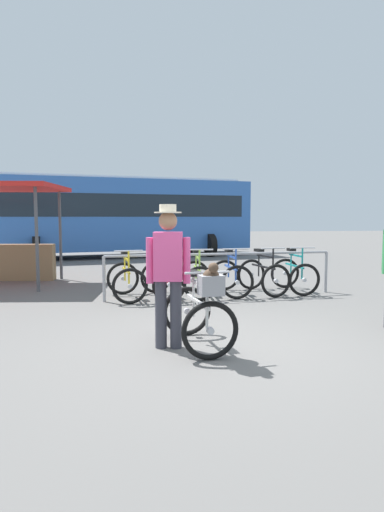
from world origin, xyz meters
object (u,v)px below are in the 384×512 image
Objects in this scene: racked_bike_red at (162,279)px; bus_distant at (123,213)px; racked_bike_blue at (231,277)px; racked_bike_teal at (294,275)px; racked_bike_lime at (197,278)px; racked_bike_black at (263,276)px; featured_bicycle at (200,309)px; racked_bike_yellow at (126,280)px; person_with_featured_bike at (168,270)px.

bus_distant is at bearing 96.61° from racked_bike_red.
racked_bike_blue and racked_bike_teal have the same top height.
racked_bike_lime is at bearing -78.98° from bus_distant.
racked_bike_black is at bearing 5.73° from racked_bike_red.
racked_bike_lime is 3.45m from featured_bicycle.
featured_bicycle is (-1.13, -3.49, 0.12)m from racked_bike_blue.
racked_bike_black is at bearing -70.38° from bus_distant.
racked_bike_teal is at bearing 55.17° from featured_bicycle.
racked_bike_yellow is 3.42m from featured_bicycle.
racked_bike_lime is (1.39, 0.14, 0.00)m from racked_bike_yellow.
bus_distant is (-3.13, 8.78, 1.37)m from racked_bike_black.
racked_bike_teal is 0.66× the size of person_with_featured_bike.
racked_bike_lime and racked_bike_teal have the same top height.
racked_bike_teal is at bearing 5.73° from racked_bike_black.
racked_bike_teal is 0.92× the size of featured_bicycle.
racked_bike_lime is 0.65× the size of person_with_featured_bike.
racked_bike_yellow and racked_bike_black have the same top height.
racked_bike_yellow is 3.26m from person_with_featured_bike.
racked_bike_lime is 0.11× the size of bus_distant.
racked_bike_blue is 9.28m from bus_distant.
bus_distant reaches higher than racked_bike_blue.
racked_bike_teal is at bearing 5.73° from racked_bike_blue.
racked_bike_yellow is at bearing -174.27° from racked_bike_blue.
racked_bike_red is 0.70m from racked_bike_lime.
racked_bike_teal is (2.79, 0.28, 0.00)m from racked_bike_red.
racked_bike_yellow is 1.04× the size of racked_bike_lime.
person_with_featured_bike is at bearing -129.57° from racked_bike_teal.
bus_distant is (-0.35, 9.06, 1.37)m from racked_bike_yellow.
racked_bike_black is 1.05× the size of racked_bike_teal.
racked_bike_black is 4.12m from person_with_featured_bike.
featured_bicycle reaches higher than racked_bike_teal.
racked_bike_lime is 1.00× the size of racked_bike_blue.
racked_bike_black is 0.70× the size of person_with_featured_bike.
racked_bike_teal is (1.39, 0.14, 0.00)m from racked_bike_blue.
bus_distant is at bearing 101.02° from racked_bike_lime.
featured_bicycle is 0.61m from person_with_featured_bike.
person_with_featured_bike is at bearing -91.98° from racked_bike_red.
person_with_featured_bike is (-0.11, -3.23, 0.58)m from racked_bike_red.
racked_bike_teal is at bearing 5.73° from racked_bike_yellow.
featured_bicycle reaches higher than racked_bike_black.
racked_bike_teal is 4.59m from person_with_featured_bike.
racked_bike_teal is at bearing -66.28° from bus_distant.
person_with_featured_bike is (-1.50, -3.37, 0.58)m from racked_bike_blue.
racked_bike_red is 1.40m from racked_bike_blue.
racked_bike_black is (0.70, 0.07, -0.00)m from racked_bike_blue.
racked_bike_teal is 0.11× the size of bus_distant.
racked_bike_yellow and racked_bike_red have the same top height.
racked_bike_red is 1.06× the size of racked_bike_lime.
racked_bike_yellow is 9.17m from bus_distant.
person_with_featured_bike reaches higher than racked_bike_black.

